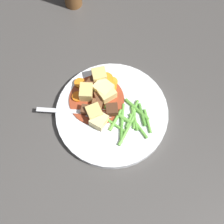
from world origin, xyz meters
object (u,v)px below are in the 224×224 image
object	(u,v)px
carrot_slice_1	(110,87)
potato_chunk_5	(107,94)
dinner_plate	(112,114)
potato_chunk_0	(103,88)
meat_chunk_0	(97,105)
potato_chunk_2	(99,76)
meat_chunk_1	(86,110)
potato_chunk_1	(99,120)
carrot_slice_2	(106,80)
meat_chunk_3	(94,83)
carrot_slice_3	(112,82)
potato_chunk_4	(94,113)
meat_chunk_2	(111,111)
fork	(77,112)
carrot_slice_4	(80,83)
potato_chunk_3	(86,92)
carrot_slice_0	(77,97)
meat_chunk_4	(101,97)

from	to	relation	value
carrot_slice_1	potato_chunk_5	distance (m)	0.03
potato_chunk_5	dinner_plate	bearing A→B (deg)	136.94
potato_chunk_0	meat_chunk_0	distance (m)	0.04
potato_chunk_2	meat_chunk_1	size ratio (longest dim) A/B	1.44
potato_chunk_1	carrot_slice_2	bearing A→B (deg)	-66.52
meat_chunk_3	carrot_slice_3	bearing A→B (deg)	-140.70
carrot_slice_3	potato_chunk_4	distance (m)	0.09
meat_chunk_2	potato_chunk_4	bearing A→B (deg)	40.36
carrot_slice_1	potato_chunk_0	size ratio (longest dim) A/B	0.82
carrot_slice_1	meat_chunk_2	bearing A→B (deg)	123.74
potato_chunk_1	potato_chunk_5	world-z (taller)	potato_chunk_5
meat_chunk_3	fork	world-z (taller)	meat_chunk_3
potato_chunk_4	carrot_slice_2	bearing A→B (deg)	-74.95
carrot_slice_4	potato_chunk_3	bearing A→B (deg)	151.36
carrot_slice_1	potato_chunk_2	xyz separation A→B (m)	(0.03, -0.01, 0.01)
meat_chunk_1	meat_chunk_3	bearing A→B (deg)	-71.27
fork	potato_chunk_5	bearing A→B (deg)	-119.40
carrot_slice_0	carrot_slice_4	world-z (taller)	same
potato_chunk_2	meat_chunk_2	world-z (taller)	potato_chunk_2
potato_chunk_2	potato_chunk_3	xyz separation A→B (m)	(0.00, 0.05, -0.00)
carrot_slice_3	fork	world-z (taller)	carrot_slice_3
potato_chunk_2	meat_chunk_1	distance (m)	0.09
carrot_slice_0	carrot_slice_4	distance (m)	0.04
potato_chunk_1	meat_chunk_3	distance (m)	0.10
carrot_slice_3	meat_chunk_2	size ratio (longest dim) A/B	0.95
meat_chunk_2	fork	bearing A→B (deg)	30.51
meat_chunk_4	fork	bearing A→B (deg)	63.86
carrot_slice_3	potato_chunk_4	size ratio (longest dim) A/B	0.77
potato_chunk_1	fork	distance (m)	0.06
potato_chunk_3	meat_chunk_1	size ratio (longest dim) A/B	1.50
dinner_plate	potato_chunk_4	bearing A→B (deg)	41.91
potato_chunk_3	meat_chunk_1	world-z (taller)	potato_chunk_3
carrot_slice_0	meat_chunk_1	distance (m)	0.04
carrot_slice_3	potato_chunk_1	bearing A→B (deg)	104.81
potato_chunk_1	meat_chunk_4	size ratio (longest dim) A/B	1.37
potato_chunk_2	meat_chunk_3	distance (m)	0.02
meat_chunk_1	meat_chunk_2	size ratio (longest dim) A/B	0.89
carrot_slice_1	potato_chunk_4	distance (m)	0.08
meat_chunk_1	meat_chunk_2	bearing A→B (deg)	-150.80
carrot_slice_2	potato_chunk_2	world-z (taller)	potato_chunk_2
carrot_slice_3	potato_chunk_0	bearing A→B (deg)	76.92
potato_chunk_0	potato_chunk_4	distance (m)	0.07
carrot_slice_1	fork	world-z (taller)	carrot_slice_1
carrot_slice_4	meat_chunk_1	distance (m)	0.07
potato_chunk_1	fork	world-z (taller)	potato_chunk_1
dinner_plate	meat_chunk_4	bearing A→B (deg)	-21.29
carrot_slice_2	carrot_slice_3	distance (m)	0.02
meat_chunk_3	fork	xyz separation A→B (m)	(-0.00, 0.08, -0.01)
carrot_slice_0	potato_chunk_0	xyz separation A→B (m)	(-0.04, -0.05, 0.01)
potato_chunk_1	meat_chunk_3	xyz separation A→B (m)	(0.06, -0.08, -0.00)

